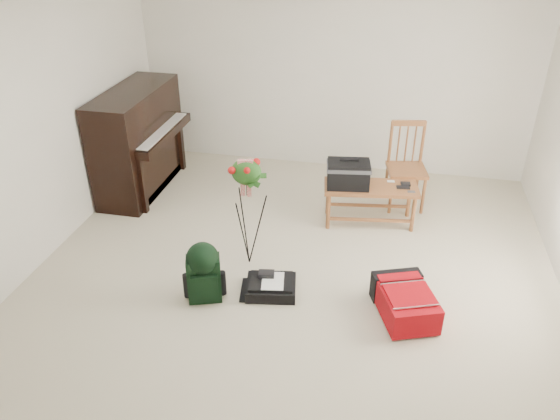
% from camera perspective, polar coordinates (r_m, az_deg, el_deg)
% --- Properties ---
extents(floor, '(5.00, 5.50, 0.01)m').
position_cam_1_polar(floor, '(5.22, 1.01, -7.78)').
color(floor, beige).
rests_on(floor, ground).
extents(ceiling, '(5.00, 5.50, 0.01)m').
position_cam_1_polar(ceiling, '(4.19, 1.33, 20.42)').
color(ceiling, white).
rests_on(ceiling, wall_back).
extents(wall_back, '(5.00, 0.04, 2.50)m').
position_cam_1_polar(wall_back, '(7.12, 5.55, 13.95)').
color(wall_back, silver).
rests_on(wall_back, floor).
extents(wall_left, '(0.04, 5.50, 2.50)m').
position_cam_1_polar(wall_left, '(5.57, -25.19, 6.60)').
color(wall_left, silver).
rests_on(wall_left, floor).
extents(piano, '(0.71, 1.50, 1.25)m').
position_cam_1_polar(piano, '(6.89, -14.48, 6.85)').
color(piano, black).
rests_on(piano, floor).
extents(bench, '(1.06, 0.55, 0.78)m').
position_cam_1_polar(bench, '(5.98, 7.88, 3.43)').
color(bench, brown).
rests_on(bench, floor).
extents(dining_chair, '(0.50, 0.50, 1.00)m').
position_cam_1_polar(dining_chair, '(6.48, 13.12, 4.40)').
color(dining_chair, brown).
rests_on(dining_chair, floor).
extents(red_suitcase, '(0.62, 0.76, 0.27)m').
position_cam_1_polar(red_suitcase, '(4.95, 12.96, -9.01)').
color(red_suitcase, '#C3080A').
rests_on(red_suitcase, floor).
extents(black_duffel, '(0.51, 0.43, 0.19)m').
position_cam_1_polar(black_duffel, '(5.08, -0.95, -7.96)').
color(black_duffel, black).
rests_on(black_duffel, floor).
extents(green_backpack, '(0.34, 0.31, 0.59)m').
position_cam_1_polar(green_backpack, '(4.90, -8.02, -6.20)').
color(green_backpack, black).
rests_on(green_backpack, floor).
extents(flower_stand, '(0.43, 0.43, 1.17)m').
position_cam_1_polar(flower_stand, '(5.22, -3.39, -0.31)').
color(flower_stand, black).
rests_on(flower_stand, floor).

